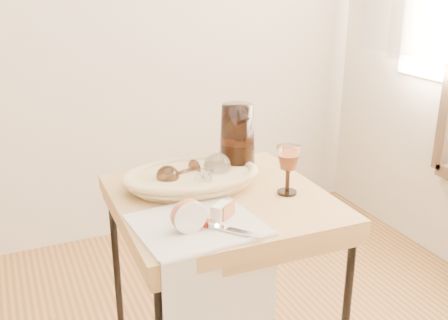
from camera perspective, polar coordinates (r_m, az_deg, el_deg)
name	(u,v)px	position (r m, az deg, el deg)	size (l,w,h in m)	color
side_table	(222,307)	(1.76, -0.27, -15.59)	(0.61, 0.61, 0.78)	olive
tea_towel	(197,224)	(1.40, -2.95, -6.97)	(0.32, 0.28, 0.01)	silver
bread_basket	(192,180)	(1.62, -3.49, -2.15)	(0.37, 0.25, 0.05)	tan
goblet_lying_a	(180,173)	(1.62, -4.82, -1.42)	(0.12, 0.07, 0.07)	brown
goblet_lying_b	(211,171)	(1.61, -1.39, -1.18)	(0.14, 0.09, 0.09)	white
pitcher	(237,139)	(1.71, 1.44, 2.23)	(0.16, 0.24, 0.27)	black
wine_goblet	(288,170)	(1.57, 6.92, -1.07)	(0.07, 0.07, 0.15)	white
apple_half	(188,215)	(1.35, -3.96, -5.91)	(0.09, 0.05, 0.08)	red
apple_wedge	(221,211)	(1.42, -0.32, -5.51)	(0.06, 0.03, 0.04)	white
table_knife	(217,225)	(1.36, -0.81, -7.03)	(0.23, 0.02, 0.02)	silver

